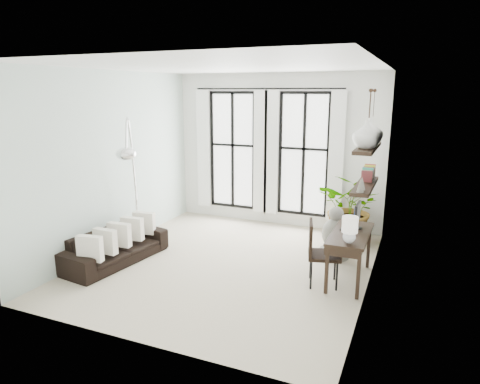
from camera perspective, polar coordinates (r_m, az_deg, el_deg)
The scene contains 16 objects.
floor at distance 7.28m, azimuth -1.56°, elevation -9.57°, with size 5.00×5.00×0.00m, color #C1B599.
ceiling at distance 6.72m, azimuth -1.73°, elevation 16.45°, with size 5.00×5.00×0.00m, color white.
wall_left at distance 8.01m, azimuth -16.49°, elevation 3.92°, with size 5.00×5.00×0.00m, color silver.
wall_right at distance 6.25m, azimuth 17.49°, elevation 1.32°, with size 5.00×5.00×0.00m, color white.
wall_back at distance 9.13m, azimuth 4.91°, elevation 5.51°, with size 4.50×4.50×0.00m, color white.
windows at distance 9.13m, azimuth 3.56°, elevation 5.28°, with size 3.26×0.13×2.65m.
wall_shelves at distance 6.43m, azimuth 16.51°, elevation 2.86°, with size 0.25×1.30×0.60m.
sofa at distance 7.57m, azimuth -16.27°, elevation -6.99°, with size 1.88×0.73×0.55m, color black.
throw_pillows at distance 7.44m, azimuth -15.78°, elevation -5.48°, with size 0.40×1.52×0.40m.
plant at distance 8.38m, azimuth 14.73°, elevation -2.08°, with size 1.21×1.05×1.34m, color #2D7228.
desk at distance 6.61m, azimuth 14.42°, elevation -5.80°, with size 0.55×1.29×1.16m.
desk_chair at distance 6.48m, azimuth 10.37°, elevation -7.50°, with size 0.56×0.56×0.97m.
arc_lamp at distance 7.44m, azimuth -14.48°, elevation 5.22°, with size 0.74×1.06×2.41m.
buddha at distance 7.61m, azimuth 12.57°, elevation -5.78°, with size 0.51×0.51×0.91m.
vase_a at distance 6.07m, azimuth 16.52°, elevation 7.42°, with size 0.37×0.37×0.38m, color white.
vase_b at distance 6.47m, azimuth 16.94°, elevation 7.72°, with size 0.37×0.37×0.38m, color white.
Camera 1 is at (2.79, -6.10, 2.84)m, focal length 32.00 mm.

